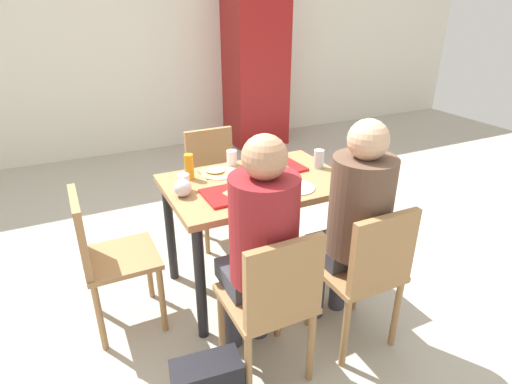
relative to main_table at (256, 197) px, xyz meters
name	(u,v)px	position (x,y,z in m)	size (l,w,h in m)	color
ground_plane	(256,284)	(0.00, 0.00, -0.66)	(10.00, 10.00, 0.02)	#B2AD9E
back_wall	(137,34)	(0.00, 3.20, 0.75)	(10.00, 0.10, 2.80)	silver
main_table	(256,197)	(0.00, 0.00, 0.00)	(1.09, 0.74, 0.77)	#9E7247
chair_near_left	(273,299)	(-0.27, -0.75, -0.14)	(0.40, 0.40, 0.87)	#9E7247
chair_near_right	(367,269)	(0.27, -0.75, -0.14)	(0.40, 0.40, 0.87)	#9E7247
chair_far_side	(214,176)	(0.00, 0.75, -0.14)	(0.40, 0.40, 0.87)	#9E7247
chair_left_end	(104,252)	(-0.93, 0.00, -0.14)	(0.40, 0.40, 0.87)	#9E7247
person_in_red	(260,239)	(-0.27, -0.61, 0.11)	(0.32, 0.42, 1.28)	#383842
person_in_brown_jacket	(354,215)	(0.27, -0.61, 0.11)	(0.32, 0.42, 1.28)	#383842
tray_red_near	(236,193)	(-0.19, -0.13, 0.12)	(0.36, 0.26, 0.02)	red
tray_red_far	(275,168)	(0.19, 0.11, 0.12)	(0.36, 0.26, 0.02)	red
paper_plate_center	(219,173)	(-0.16, 0.20, 0.12)	(0.22, 0.22, 0.01)	white
paper_plate_near_edge	(296,188)	(0.16, -0.20, 0.12)	(0.22, 0.22, 0.01)	white
pizza_slice_a	(240,191)	(-0.17, -0.15, 0.14)	(0.21, 0.24, 0.02)	tan
pizza_slice_b	(275,166)	(0.19, 0.11, 0.14)	(0.23, 0.24, 0.02)	#C68C47
pizza_slice_c	(215,171)	(-0.19, 0.22, 0.13)	(0.24, 0.24, 0.02)	#DBAD60
plastic_cup_a	(232,158)	(-0.03, 0.31, 0.16)	(0.07, 0.07, 0.10)	white
plastic_cup_b	(285,192)	(0.03, -0.31, 0.16)	(0.07, 0.07, 0.10)	white
plastic_cup_c	(184,182)	(-0.44, 0.06, 0.16)	(0.07, 0.07, 0.10)	white
soda_can	(319,159)	(0.47, 0.02, 0.17)	(0.07, 0.07, 0.12)	#B7BCC6
condiment_bottle	(189,167)	(-0.36, 0.20, 0.19)	(0.06, 0.06, 0.16)	orange
foil_bundle	(183,188)	(-0.47, -0.02, 0.16)	(0.10, 0.10, 0.10)	silver
drink_fridge	(256,70)	(1.37, 2.85, 0.30)	(0.70, 0.60, 1.90)	maroon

